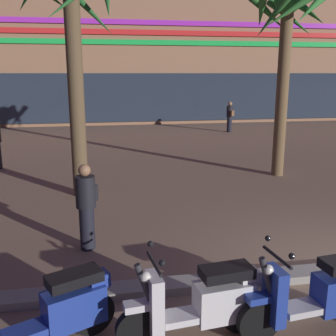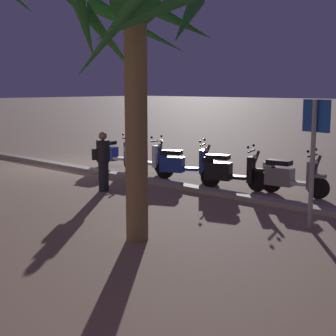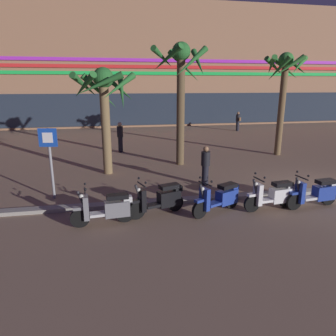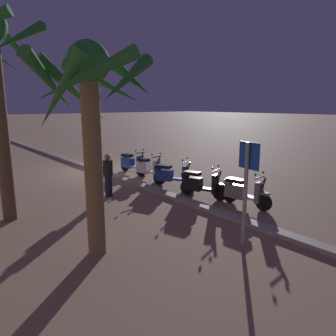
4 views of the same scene
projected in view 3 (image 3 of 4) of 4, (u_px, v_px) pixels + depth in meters
The scene contains 15 objects.
ground_plane at pixel (329, 192), 11.02m from camera, with size 200.00×200.00×0.00m, color #93755B.
curb_strip at pixel (328, 190), 11.06m from camera, with size 60.00×0.36×0.12m, color gray.
mall_facade_backdrop at pixel (162, 69), 32.30m from camera, with size 42.65×11.14×10.81m.
scooter_grey_lead_nearest at pixel (108, 208), 8.41m from camera, with size 1.75×0.56×1.17m.
scooter_black_far_back at pixel (161, 199), 9.06m from camera, with size 1.75×0.79×1.17m.
scooter_blue_mid_centre at pixel (220, 198), 9.21m from camera, with size 1.70×0.93×1.17m.
scooter_white_last_in_row at pixel (274, 195), 9.42m from camera, with size 1.75×0.57×1.17m.
scooter_blue_second_in_line at pixel (316, 193), 9.61m from camera, with size 1.84×0.58×1.17m.
crossing_sign at pixel (50, 155), 10.02m from camera, with size 0.60×0.16×2.40m.
palm_tree_mid_walkway at pixel (104, 96), 12.51m from camera, with size 2.67×2.65×4.43m.
palm_tree_near_sign at pixel (284, 79), 15.89m from camera, with size 2.16×2.17×5.35m.
palm_tree_far_corner at pixel (181, 77), 13.84m from camera, with size 2.54×2.72×5.59m.
pedestrian_strolling_near_curb at pixel (238, 121), 25.46m from camera, with size 0.34×0.46×1.57m.
pedestrian_by_palm_tree at pixel (120, 136), 17.36m from camera, with size 0.34×0.34×1.72m.
pedestrian_window_shopping at pixel (205, 165), 11.65m from camera, with size 0.38×0.45×1.52m.
Camera 3 is at (-7.64, -9.14, 3.74)m, focal length 32.70 mm.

